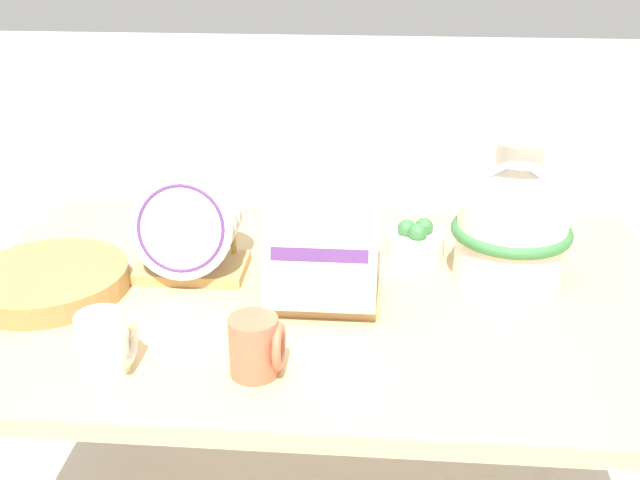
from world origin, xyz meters
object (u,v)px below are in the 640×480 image
at_px(dish_rack_square_plates, 322,261).
at_px(fruit_bowl, 415,242).
at_px(ceramic_vase, 513,219).
at_px(mug_cream_glaze, 106,343).
at_px(mug_terracotta_glaze, 257,346).
at_px(wicker_charger_stack, 48,280).
at_px(dish_rack_round_plates, 189,235).

relative_size(dish_rack_square_plates, fruit_bowl, 1.78).
distance_m(ceramic_vase, mug_cream_glaze, 0.80).
bearing_deg(mug_terracotta_glaze, wicker_charger_stack, 151.50).
xyz_separation_m(mug_cream_glaze, fruit_bowl, (0.52, 0.48, -0.02)).
bearing_deg(mug_terracotta_glaze, ceramic_vase, 39.39).
bearing_deg(dish_rack_square_plates, fruit_bowl, 49.43).
distance_m(ceramic_vase, dish_rack_round_plates, 0.65).
height_order(mug_terracotta_glaze, fruit_bowl, mug_terracotta_glaze).
height_order(ceramic_vase, mug_terracotta_glaze, ceramic_vase).
height_order(dish_rack_square_plates, mug_terracotta_glaze, dish_rack_square_plates).
bearing_deg(mug_cream_glaze, mug_terracotta_glaze, 2.28).
distance_m(dish_rack_round_plates, wicker_charger_stack, 0.29).
relative_size(ceramic_vase, dish_rack_round_plates, 1.41).
height_order(dish_rack_square_plates, fruit_bowl, dish_rack_square_plates).
distance_m(mug_cream_glaze, mug_terracotta_glaze, 0.25).
relative_size(dish_rack_square_plates, mug_cream_glaze, 2.23).
bearing_deg(ceramic_vase, mug_cream_glaze, -151.34).
height_order(wicker_charger_stack, mug_terracotta_glaze, mug_terracotta_glaze).
relative_size(dish_rack_round_plates, mug_cream_glaze, 2.19).
height_order(ceramic_vase, mug_cream_glaze, ceramic_vase).
relative_size(ceramic_vase, mug_terracotta_glaze, 3.08).
bearing_deg(wicker_charger_stack, ceramic_vase, 7.86).
bearing_deg(wicker_charger_stack, dish_rack_round_plates, 19.78).
bearing_deg(dish_rack_round_plates, fruit_bowl, 15.13).
bearing_deg(ceramic_vase, fruit_bowl, 152.72).
distance_m(dish_rack_square_plates, wicker_charger_stack, 0.54).
xyz_separation_m(ceramic_vase, mug_terracotta_glaze, (-0.45, -0.37, -0.08)).
relative_size(wicker_charger_stack, mug_cream_glaze, 3.05).
distance_m(ceramic_vase, fruit_bowl, 0.23).
bearing_deg(fruit_bowl, mug_cream_glaze, -137.32).
distance_m(dish_rack_square_plates, mug_cream_glaze, 0.42).
height_order(ceramic_vase, wicker_charger_stack, ceramic_vase).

